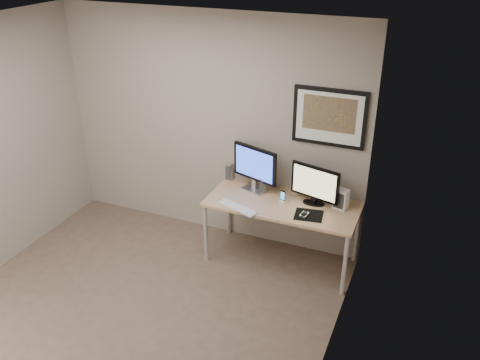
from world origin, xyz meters
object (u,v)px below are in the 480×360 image
(phone_dock, at_px, (283,196))
(fan_unit, at_px, (341,199))
(monitor_large, at_px, (255,167))
(desk, at_px, (282,209))
(speaker_left, at_px, (229,172))
(monitor_tv, at_px, (315,184))
(keyboard, at_px, (237,207))
(speaker_right, at_px, (263,184))
(framed_art, at_px, (329,117))

(phone_dock, relative_size, fan_unit, 0.59)
(monitor_large, relative_size, fan_unit, 2.51)
(phone_dock, bearing_deg, desk, -59.34)
(speaker_left, relative_size, phone_dock, 1.59)
(fan_unit, bearing_deg, monitor_tv, -163.13)
(keyboard, bearing_deg, monitor_large, 107.20)
(monitor_large, xyz_separation_m, monitor_tv, (0.68, -0.05, -0.06))
(desk, distance_m, monitor_large, 0.54)
(monitor_large, relative_size, keyboard, 1.17)
(keyboard, relative_size, fan_unit, 2.15)
(monitor_tv, distance_m, speaker_right, 0.60)
(desk, relative_size, speaker_right, 8.41)
(framed_art, bearing_deg, desk, -136.54)
(monitor_large, height_order, fan_unit, monitor_large)
(fan_unit, bearing_deg, phone_dock, -158.03)
(speaker_left, bearing_deg, fan_unit, -9.98)
(speaker_left, height_order, fan_unit, fan_unit)
(phone_dock, bearing_deg, monitor_tv, 27.50)
(framed_art, height_order, monitor_tv, framed_art)
(speaker_left, relative_size, keyboard, 0.43)
(monitor_tv, bearing_deg, phone_dock, -151.81)
(monitor_tv, distance_m, speaker_left, 1.07)
(monitor_large, distance_m, fan_unit, 0.98)
(speaker_right, bearing_deg, keyboard, -119.32)
(speaker_right, xyz_separation_m, fan_unit, (0.86, -0.03, 0.01))
(framed_art, height_order, keyboard, framed_art)
(monitor_tv, bearing_deg, speaker_left, -175.33)
(desk, bearing_deg, monitor_tv, 20.17)
(framed_art, distance_m, keyboard, 1.31)
(phone_dock, xyz_separation_m, fan_unit, (0.59, 0.09, 0.04))
(monitor_tv, distance_m, fan_unit, 0.30)
(monitor_large, distance_m, phone_dock, 0.45)
(desk, bearing_deg, fan_unit, 12.65)
(speaker_right, relative_size, keyboard, 0.41)
(framed_art, relative_size, keyboard, 1.61)
(monitor_large, relative_size, monitor_tv, 1.02)
(keyboard, bearing_deg, framed_art, 58.82)
(speaker_right, height_order, phone_dock, speaker_right)
(monitor_tv, relative_size, phone_dock, 4.20)
(keyboard, height_order, fan_unit, fan_unit)
(phone_dock, bearing_deg, fan_unit, 23.12)
(monitor_tv, relative_size, fan_unit, 2.47)
(keyboard, bearing_deg, speaker_left, 140.44)
(framed_art, xyz_separation_m, keyboard, (-0.75, -0.61, -0.88))
(speaker_right, bearing_deg, desk, -43.23)
(monitor_large, height_order, speaker_left, monitor_large)
(speaker_left, distance_m, keyboard, 0.68)
(monitor_tv, distance_m, phone_dock, 0.36)
(speaker_left, distance_m, phone_dock, 0.78)
(fan_unit, bearing_deg, monitor_large, -169.10)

